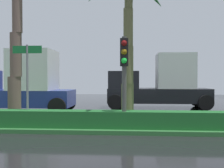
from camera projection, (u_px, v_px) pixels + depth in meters
The scene contains 7 objects.
ground_plane at pixel (75, 122), 12.48m from camera, with size 90.00×42.00×0.10m, color black.
median_strip at pixel (70, 123), 11.48m from camera, with size 85.50×4.00×0.15m, color #2D6B33.
median_hedge at pixel (62, 119), 10.07m from camera, with size 76.50×0.70×0.60m.
traffic_signal_median_right at pixel (124, 65), 9.74m from camera, with size 0.28×0.43×3.21m.
street_name_sign at pixel (27, 74), 10.34m from camera, with size 1.10×0.08×3.00m.
box_truck_lead at pixel (16, 85), 15.58m from camera, with size 6.40×2.64×3.46m.
box_truck_following at pixel (159, 84), 17.94m from camera, with size 6.40×2.64×3.46m.
Camera 1 is at (2.55, -3.28, 1.91)m, focal length 44.91 mm.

